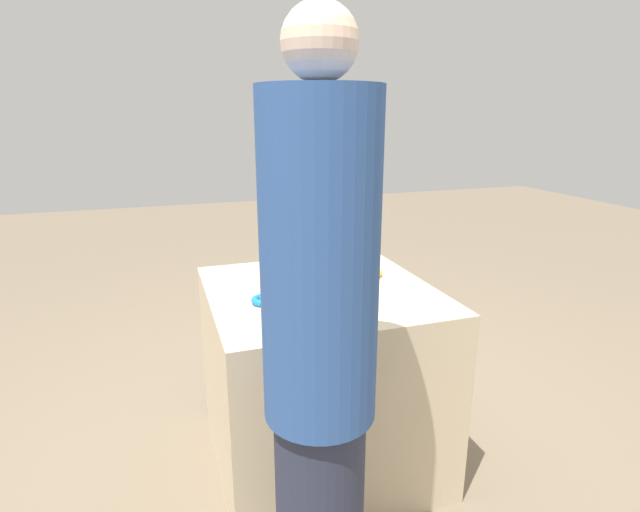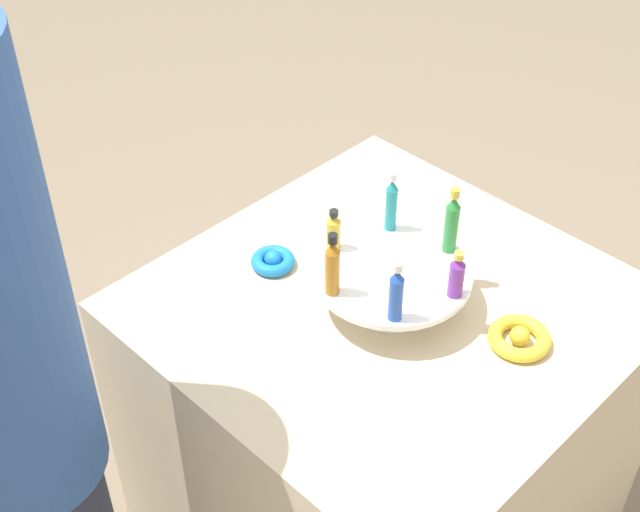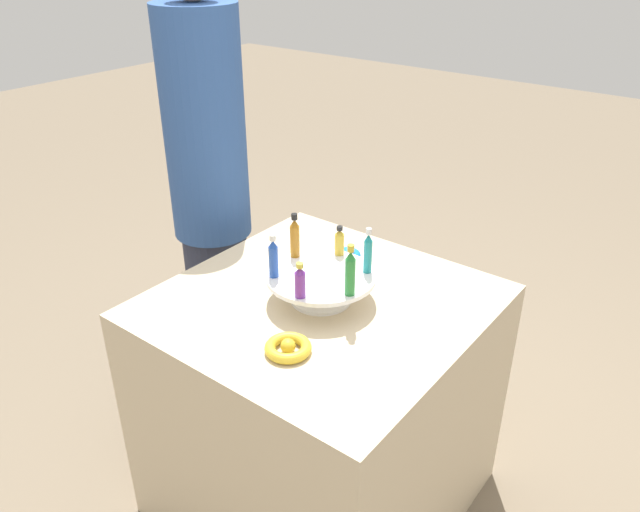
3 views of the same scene
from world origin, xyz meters
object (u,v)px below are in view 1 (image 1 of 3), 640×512
at_px(bottle_amber, 321,263).
at_px(bottle_purple, 348,252).
at_px(bottle_gold, 290,263).
at_px(person_figure, 320,362).
at_px(ribbon_bow_gold, 368,273).
at_px(bottle_green, 319,243).
at_px(bottle_teal, 291,249).
at_px(bottle_blue, 351,258).
at_px(ribbon_bow_blue, 264,300).
at_px(display_stand, 320,275).

bearing_deg(bottle_amber, bottle_purple, -136.87).
bearing_deg(bottle_gold, person_figure, 81.01).
bearing_deg(bottle_purple, ribbon_bow_gold, -154.67).
height_order(bottle_green, bottle_teal, bottle_green).
bearing_deg(bottle_teal, ribbon_bow_gold, 178.36).
bearing_deg(bottle_purple, bottle_green, -46.87).
xyz_separation_m(bottle_teal, bottle_blue, (-0.17, 0.18, -0.00)).
bearing_deg(ribbon_bow_blue, ribbon_bow_gold, -160.76).
distance_m(display_stand, ribbon_bow_gold, 0.24).
bearing_deg(ribbon_bow_blue, bottle_teal, -130.81).
xyz_separation_m(bottle_gold, bottle_purple, (-0.24, -0.06, 0.00)).
relative_size(bottle_gold, ribbon_bow_blue, 0.99).
height_order(display_stand, bottle_purple, bottle_purple).
relative_size(bottle_purple, ribbon_bow_gold, 0.84).
distance_m(ribbon_bow_gold, ribbon_bow_blue, 0.48).
height_order(bottle_gold, bottle_amber, bottle_amber).
xyz_separation_m(ribbon_bow_blue, person_figure, (-0.01, 0.56, 0.05)).
bearing_deg(bottle_amber, bottle_blue, -166.87).
distance_m(bottle_purple, person_figure, 0.75).
relative_size(bottle_gold, bottle_purple, 0.91).
xyz_separation_m(bottle_amber, person_figure, (0.18, 0.52, -0.07)).
bearing_deg(bottle_purple, bottle_blue, 73.13).
bearing_deg(bottle_gold, bottle_teal, -106.87).
bearing_deg(display_stand, person_figure, 71.43).
distance_m(bottle_teal, bottle_blue, 0.24).
bearing_deg(bottle_blue, ribbon_bow_gold, -130.81).
bearing_deg(bottle_blue, bottle_amber, 13.13).
relative_size(display_stand, person_figure, 0.18).
bearing_deg(bottle_gold, ribbon_bow_gold, -162.80).
xyz_separation_m(bottle_green, person_figure, (0.25, 0.76, -0.08)).
xyz_separation_m(ribbon_bow_gold, ribbon_bow_blue, (0.46, 0.16, -0.00)).
height_order(display_stand, bottle_blue, bottle_blue).
bearing_deg(bottle_amber, bottle_teal, -76.87).
bearing_deg(bottle_blue, bottle_gold, -16.87).
xyz_separation_m(bottle_purple, person_figure, (0.33, 0.67, -0.06)).
bearing_deg(bottle_green, display_stand, 73.13).
xyz_separation_m(bottle_teal, bottle_gold, (0.04, 0.12, -0.02)).
distance_m(ribbon_bow_gold, person_figure, 0.85).
distance_m(bottle_blue, ribbon_bow_gold, 0.25).
xyz_separation_m(bottle_gold, person_figure, (0.10, 0.61, -0.05)).
bearing_deg(bottle_teal, bottle_gold, 73.13).
relative_size(ribbon_bow_blue, person_figure, 0.05).
bearing_deg(bottle_blue, bottle_green, -76.87).
bearing_deg(ribbon_bow_gold, bottle_amber, 36.62).
bearing_deg(bottle_purple, bottle_teal, -16.87).
xyz_separation_m(bottle_blue, person_figure, (0.30, 0.55, -0.07)).
height_order(bottle_amber, bottle_purple, bottle_amber).
xyz_separation_m(bottle_blue, ribbon_bow_blue, (0.31, -0.01, -0.12)).
relative_size(ribbon_bow_gold, ribbon_bow_blue, 1.30).
xyz_separation_m(bottle_amber, bottle_blue, (-0.12, -0.03, -0.00)).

